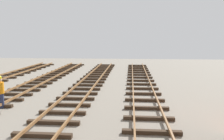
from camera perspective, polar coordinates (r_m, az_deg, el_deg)
track_worker_foreground at (r=14.74m, az=-25.65°, el=-4.91°), size 0.40×0.40×1.87m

